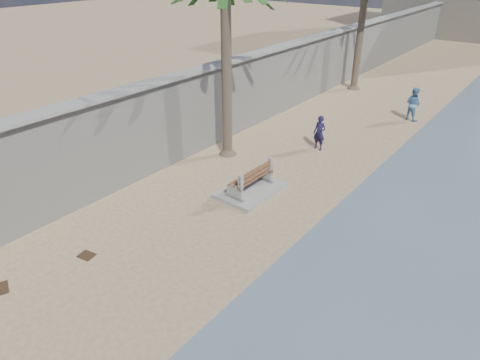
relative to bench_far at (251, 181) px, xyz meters
The scene contains 7 objects.
ground_plane 8.34m from the bench_far, 83.17° to the right, with size 140.00×140.00×0.00m, color #A18562.
seawall 12.53m from the bench_far, 109.74° to the left, with size 0.45×70.00×3.50m, color gray.
wall_cap 12.84m from the bench_far, 109.74° to the left, with size 0.80×70.00×0.12m, color gray.
bench_far is the anchor object (origin of this frame).
person_a 5.10m from the bench_far, 89.11° to the left, with size 0.65×0.44×1.80m, color #171336.
person_b 11.76m from the bench_far, 79.69° to the left, with size 0.93×0.72×1.93m, color #5382AC.
debris_d 6.21m from the bench_far, 104.54° to the right, with size 0.46×0.37×0.03m, color #382616.
Camera 1 is at (7.15, -2.94, 7.83)m, focal length 32.00 mm.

